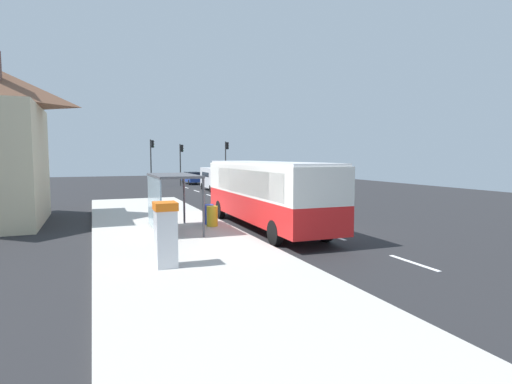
# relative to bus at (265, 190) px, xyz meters

# --- Properties ---
(ground_plane) EXTENTS (56.00, 92.00, 0.04)m
(ground_plane) POSITION_rel_bus_xyz_m (1.71, 12.21, -1.86)
(ground_plane) COLOR #262628
(sidewalk_platform) EXTENTS (6.20, 30.00, 0.18)m
(sidewalk_platform) POSITION_rel_bus_xyz_m (-4.69, 0.21, -1.75)
(sidewalk_platform) COLOR beige
(sidewalk_platform) RESTS_ON ground
(lane_stripe_seg_0) EXTENTS (0.16, 2.20, 0.01)m
(lane_stripe_seg_0) POSITION_rel_bus_xyz_m (1.96, -7.79, -1.84)
(lane_stripe_seg_0) COLOR silver
(lane_stripe_seg_0) RESTS_ON ground
(lane_stripe_seg_1) EXTENTS (0.16, 2.20, 0.01)m
(lane_stripe_seg_1) POSITION_rel_bus_xyz_m (1.96, -2.79, -1.84)
(lane_stripe_seg_1) COLOR silver
(lane_stripe_seg_1) RESTS_ON ground
(lane_stripe_seg_2) EXTENTS (0.16, 2.20, 0.01)m
(lane_stripe_seg_2) POSITION_rel_bus_xyz_m (1.96, 2.21, -1.84)
(lane_stripe_seg_2) COLOR silver
(lane_stripe_seg_2) RESTS_ON ground
(lane_stripe_seg_3) EXTENTS (0.16, 2.20, 0.01)m
(lane_stripe_seg_3) POSITION_rel_bus_xyz_m (1.96, 7.21, -1.84)
(lane_stripe_seg_3) COLOR silver
(lane_stripe_seg_3) RESTS_ON ground
(lane_stripe_seg_4) EXTENTS (0.16, 2.20, 0.01)m
(lane_stripe_seg_4) POSITION_rel_bus_xyz_m (1.96, 12.21, -1.84)
(lane_stripe_seg_4) COLOR silver
(lane_stripe_seg_4) RESTS_ON ground
(lane_stripe_seg_5) EXTENTS (0.16, 2.20, 0.01)m
(lane_stripe_seg_5) POSITION_rel_bus_xyz_m (1.96, 17.21, -1.84)
(lane_stripe_seg_5) COLOR silver
(lane_stripe_seg_5) RESTS_ON ground
(lane_stripe_seg_6) EXTENTS (0.16, 2.20, 0.01)m
(lane_stripe_seg_6) POSITION_rel_bus_xyz_m (1.96, 22.21, -1.84)
(lane_stripe_seg_6) COLOR silver
(lane_stripe_seg_6) RESTS_ON ground
(lane_stripe_seg_7) EXTENTS (0.16, 2.20, 0.01)m
(lane_stripe_seg_7) POSITION_rel_bus_xyz_m (1.96, 27.21, -1.84)
(lane_stripe_seg_7) COLOR silver
(lane_stripe_seg_7) RESTS_ON ground
(bus) EXTENTS (2.62, 11.03, 3.21)m
(bus) POSITION_rel_bus_xyz_m (0.00, 0.00, 0.00)
(bus) COLOR red
(bus) RESTS_ON ground
(white_van) EXTENTS (2.23, 5.28, 2.30)m
(white_van) POSITION_rel_bus_xyz_m (3.91, 22.32, -0.50)
(white_van) COLOR silver
(white_van) RESTS_ON ground
(sedan_near) EXTENTS (1.98, 4.47, 1.52)m
(sedan_near) POSITION_rel_bus_xyz_m (4.01, 32.87, -1.05)
(sedan_near) COLOR navy
(sedan_near) RESTS_ON ground
(ticket_machine) EXTENTS (0.66, 0.76, 1.94)m
(ticket_machine) POSITION_rel_bus_xyz_m (-5.71, -5.89, -0.67)
(ticket_machine) COLOR silver
(ticket_machine) RESTS_ON sidewalk_platform
(recycling_bin_yellow) EXTENTS (0.52, 0.52, 0.95)m
(recycling_bin_yellow) POSITION_rel_bus_xyz_m (-2.49, 0.53, -1.19)
(recycling_bin_yellow) COLOR yellow
(recycling_bin_yellow) RESTS_ON sidewalk_platform
(recycling_bin_blue) EXTENTS (0.52, 0.52, 0.95)m
(recycling_bin_blue) POSITION_rel_bus_xyz_m (-2.49, 1.23, -1.19)
(recycling_bin_blue) COLOR blue
(recycling_bin_blue) RESTS_ON sidewalk_platform
(traffic_light_near_side) EXTENTS (0.49, 0.28, 5.23)m
(traffic_light_near_side) POSITION_rel_bus_xyz_m (7.21, 28.87, 1.62)
(traffic_light_near_side) COLOR #2D2D2D
(traffic_light_near_side) RESTS_ON ground
(traffic_light_far_side) EXTENTS (0.49, 0.28, 5.37)m
(traffic_light_far_side) POSITION_rel_bus_xyz_m (-1.39, 29.67, 1.71)
(traffic_light_far_side) COLOR #2D2D2D
(traffic_light_far_side) RESTS_ON ground
(traffic_light_median) EXTENTS (0.49, 0.28, 4.92)m
(traffic_light_median) POSITION_rel_bus_xyz_m (2.11, 30.47, 1.43)
(traffic_light_median) COLOR #2D2D2D
(traffic_light_median) RESTS_ON ground
(bus_shelter) EXTENTS (1.80, 4.00, 2.50)m
(bus_shelter) POSITION_rel_bus_xyz_m (-4.70, -0.04, 0.25)
(bus_shelter) COLOR #4C4C51
(bus_shelter) RESTS_ON sidewalk_platform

